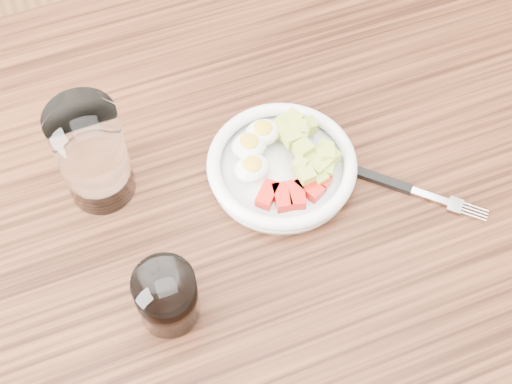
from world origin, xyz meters
The scene contains 6 objects.
ground centered at (0.00, 0.00, 0.00)m, with size 4.00×4.00×0.00m, color brown.
dining_table centered at (0.00, 0.00, 0.67)m, with size 1.50×0.90×0.77m.
bowl centered at (0.04, 0.04, 0.79)m, with size 0.19×0.19×0.05m.
fork centered at (0.17, -0.03, 0.77)m, with size 0.15×0.14×0.01m.
water_glass centered at (-0.18, 0.10, 0.84)m, with size 0.08×0.08×0.15m, color white.
coffee_glass centered at (-0.15, -0.09, 0.81)m, with size 0.07×0.07×0.08m.
Camera 1 is at (-0.17, -0.41, 1.55)m, focal length 50.00 mm.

